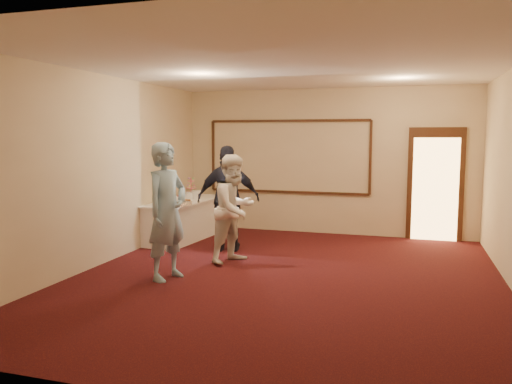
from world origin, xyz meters
TOP-DOWN VIEW (x-y plane):
  - floor at (0.00, 0.00)m, footprint 7.00×7.00m
  - room_walls at (0.00, 0.00)m, footprint 6.04×7.04m
  - wall_molding at (-0.80, 3.47)m, footprint 3.45×0.04m
  - doorway at (2.15, 3.45)m, footprint 1.05×0.07m
  - buffet_table at (-2.58, 2.12)m, footprint 1.07×2.26m
  - pavlova_tray at (-2.39, 1.38)m, footprint 0.47×0.57m
  - cupcake_stand at (-2.79, 2.90)m, footprint 0.28×0.28m
  - plate_stack_a at (-2.55, 2.25)m, footprint 0.17×0.17m
  - plate_stack_b at (-2.43, 2.37)m, footprint 0.20×0.20m
  - tart at (-2.41, 1.73)m, footprint 0.31×0.31m
  - man at (-1.61, -0.50)m, footprint 0.64×0.81m
  - woman at (-1.02, 0.69)m, footprint 0.94×1.04m
  - guest at (-1.39, 1.40)m, footprint 1.18×0.74m
  - camera_flash at (-1.25, 1.24)m, footprint 0.07×0.04m

SIDE VIEW (x-z plane):
  - floor at x=0.00m, z-range 0.00..0.00m
  - buffet_table at x=-2.58m, z-range 0.00..0.77m
  - tart at x=-2.41m, z-range 0.77..0.83m
  - plate_stack_a at x=-2.55m, z-range 0.77..0.92m
  - pavlova_tray at x=-2.39m, z-range 0.76..0.94m
  - plate_stack_b at x=-2.43m, z-range 0.77..0.94m
  - woman at x=-1.02m, z-range 0.00..1.74m
  - cupcake_stand at x=-2.79m, z-range 0.71..1.13m
  - guest at x=-1.39m, z-range 0.00..1.87m
  - man at x=-1.61m, z-range 0.00..1.95m
  - doorway at x=2.15m, z-range -0.02..2.18m
  - camera_flash at x=-1.25m, z-range 1.41..1.46m
  - wall_molding at x=-0.80m, z-range 0.83..2.38m
  - room_walls at x=0.00m, z-range 0.52..3.54m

